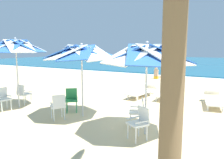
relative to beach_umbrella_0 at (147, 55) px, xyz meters
name	(u,v)px	position (x,y,z in m)	size (l,w,h in m)	color
ground_plane	(165,109)	(-0.28, 2.86, -2.21)	(80.00, 80.00, 0.00)	beige
sea	(222,63)	(-0.28, 31.39, -2.16)	(80.00, 36.00, 0.10)	#19607F
surf_foam	(204,78)	(-0.28, 13.09, -2.21)	(80.00, 0.70, 0.01)	white
beach_umbrella_0	(147,55)	(0.00, 0.00, 0.00)	(2.57, 2.57, 2.57)	silver
plastic_chair_0	(140,121)	(0.01, -0.43, -1.71)	(0.60, 0.62, 0.87)	white
plastic_chair_1	(139,110)	(-0.41, 0.49, -1.71)	(0.60, 0.58, 0.87)	white
beach_umbrella_1	(82,53)	(-2.49, 0.41, 0.00)	(2.56, 2.56, 2.55)	silver
plastic_chair_2	(58,105)	(-2.98, -0.28, -1.71)	(0.63, 0.61, 0.87)	white
plastic_chair_3	(72,98)	(-3.25, 0.71, -1.71)	(0.63, 0.63, 0.87)	#2D8C4C
beach_umbrella_2	(16,47)	(-5.44, 0.07, 0.21)	(2.32, 2.32, 2.78)	silver
plastic_chair_4	(3,98)	(-5.61, -0.49, -1.71)	(0.54, 0.51, 0.87)	white
plastic_chair_5	(23,93)	(-5.64, 0.45, -1.71)	(0.44, 0.47, 0.87)	white
sun_lounger_0	(213,99)	(1.30, 4.26, -1.93)	(1.01, 2.22, 0.62)	white
sun_lounger_1	(168,92)	(-0.70, 4.71, -1.93)	(0.73, 2.17, 0.62)	white
sun_lounger_2	(142,91)	(-1.92, 4.37, -1.93)	(0.89, 2.21, 0.62)	white
beachgoer_seated	(157,75)	(-3.41, 10.95, -1.92)	(0.30, 0.93, 0.92)	yellow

